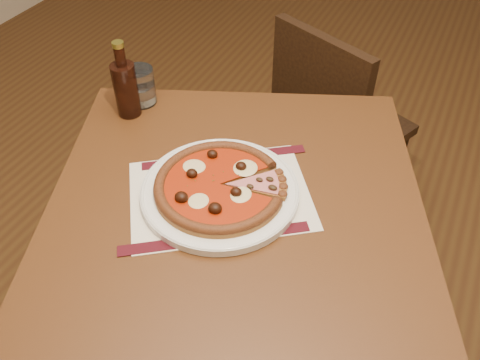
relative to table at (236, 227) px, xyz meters
The scene contains 8 objects.
table is the anchor object (origin of this frame).
chair_far 0.76m from the table, 89.23° to the left, with size 0.50×0.50×0.81m.
placemat 0.11m from the table, 156.71° to the right, with size 0.38×0.27×0.00m, color white.
plate 0.12m from the table, 156.71° to the right, with size 0.34×0.34×0.02m, color white.
pizza 0.14m from the table, 156.68° to the right, with size 0.28×0.28×0.04m.
ham_slice 0.14m from the table, 43.94° to the left, with size 0.13×0.10×0.02m.
water_glass 0.46m from the table, 151.21° to the left, with size 0.08×0.08×0.10m, color white.
bottle 0.45m from the table, 158.09° to the left, with size 0.06×0.06×0.20m.
Camera 1 is at (0.24, -1.67, 1.53)m, focal length 38.00 mm.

